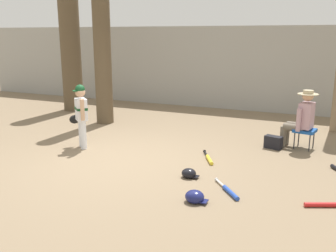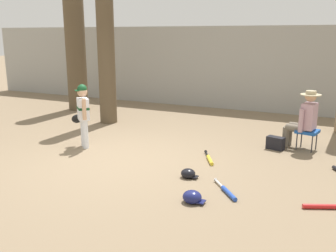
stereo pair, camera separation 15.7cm
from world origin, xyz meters
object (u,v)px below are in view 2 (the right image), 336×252
object	(u,v)px
young_ballplayer	(83,112)
tree_far_left	(75,44)
batting_helmet_black	(188,174)
bat_blue_youth	(227,192)
tree_near_player	(106,44)
bat_yellow_trainer	(209,159)
batting_helmet_navy	(192,197)
seated_spectator	(304,118)
folding_stool	(307,132)
handbag_beside_stool	(275,143)
bat_red_barrel	(326,207)

from	to	relation	value
young_ballplayer	tree_far_left	world-z (taller)	tree_far_left
batting_helmet_black	bat_blue_youth	bearing A→B (deg)	-24.44
tree_near_player	bat_blue_youth	world-z (taller)	tree_near_player
tree_far_left	bat_yellow_trainer	bearing A→B (deg)	-28.97
batting_helmet_navy	tree_near_player	bearing A→B (deg)	136.43
seated_spectator	tree_far_left	bearing A→B (deg)	168.18
tree_near_player	folding_stool	xyz separation A→B (m)	(4.98, -0.34, -1.68)
young_ballplayer	batting_helmet_black	world-z (taller)	young_ballplayer
bat_yellow_trainer	tree_near_player	bearing A→B (deg)	151.91
seated_spectator	bat_yellow_trainer	distance (m)	2.18
handbag_beside_stool	bat_yellow_trainer	world-z (taller)	handbag_beside_stool
bat_red_barrel	bat_blue_youth	bearing A→B (deg)	-176.32
young_ballplayer	seated_spectator	size ratio (longest dim) A/B	1.09
tree_near_player	tree_far_left	world-z (taller)	tree_near_player
tree_near_player	folding_stool	bearing A→B (deg)	-3.96
tree_near_player	tree_far_left	distance (m)	2.12
bat_red_barrel	seated_spectator	bearing A→B (deg)	102.43
tree_near_player	batting_helmet_black	bearing A→B (deg)	-39.27
tree_near_player	batting_helmet_navy	xyz separation A→B (m)	(3.78, -3.60, -1.96)
young_ballplayer	tree_far_left	distance (m)	4.30
bat_blue_youth	bat_red_barrel	bearing A→B (deg)	3.68
bat_red_barrel	bat_yellow_trainer	bearing A→B (deg)	149.70
young_ballplayer	batting_helmet_navy	world-z (taller)	young_ballplayer
folding_stool	batting_helmet_navy	world-z (taller)	folding_stool
handbag_beside_stool	bat_blue_youth	size ratio (longest dim) A/B	0.55
folding_stool	seated_spectator	bearing A→B (deg)	168.26
bat_yellow_trainer	bat_blue_youth	distance (m)	1.47
seated_spectator	handbag_beside_stool	world-z (taller)	seated_spectator
bat_yellow_trainer	bat_red_barrel	distance (m)	2.37
batting_helmet_navy	batting_helmet_black	distance (m)	0.92
tree_far_left	batting_helmet_navy	world-z (taller)	tree_far_left
young_ballplayer	seated_spectator	xyz separation A→B (m)	(4.09, 1.76, -0.10)
handbag_beside_stool	batting_helmet_navy	size ratio (longest dim) A/B	1.06
folding_stool	bat_yellow_trainer	size ratio (longest dim) A/B	0.69
tree_far_left	bat_red_barrel	bearing A→B (deg)	-29.35
batting_helmet_black	young_ballplayer	bearing A→B (deg)	165.25
bat_yellow_trainer	batting_helmet_navy	bearing A→B (deg)	-78.75
seated_spectator	batting_helmet_navy	world-z (taller)	seated_spectator
young_ballplayer	bat_red_barrel	bearing A→B (deg)	-11.34
folding_stool	batting_helmet_black	bearing A→B (deg)	-123.26
seated_spectator	handbag_beside_stool	xyz separation A→B (m)	(-0.47, -0.26, -0.51)
young_ballplayer	bat_red_barrel	distance (m)	4.83
folding_stool	bat_yellow_trainer	bearing A→B (deg)	-136.17
handbag_beside_stool	batting_helmet_navy	distance (m)	3.08
bat_yellow_trainer	batting_helmet_black	size ratio (longest dim) A/B	2.39
handbag_beside_stool	tree_far_left	distance (m)	6.72
tree_far_left	batting_helmet_black	world-z (taller)	tree_far_left
tree_far_left	batting_helmet_black	size ratio (longest dim) A/B	16.44
seated_spectator	batting_helmet_black	world-z (taller)	seated_spectator
seated_spectator	batting_helmet_navy	size ratio (longest dim) A/B	3.74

